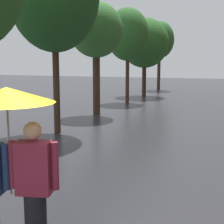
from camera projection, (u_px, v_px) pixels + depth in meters
name	position (u px, v px, depth m)	size (l,w,h in m)	color
street_tree_2	(96.00, 31.00, 13.84)	(2.22, 2.22, 4.71)	#473323
street_tree_3	(128.00, 35.00, 18.04)	(2.28, 2.28, 5.10)	#473323
street_tree_4	(145.00, 43.00, 21.19)	(3.06, 3.06, 4.96)	#473323
street_tree_5	(159.00, 40.00, 25.58)	(2.23, 2.23, 5.23)	#473323
couple_under_umbrella	(9.00, 148.00, 3.87)	(1.15, 1.10, 2.07)	#1E233D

